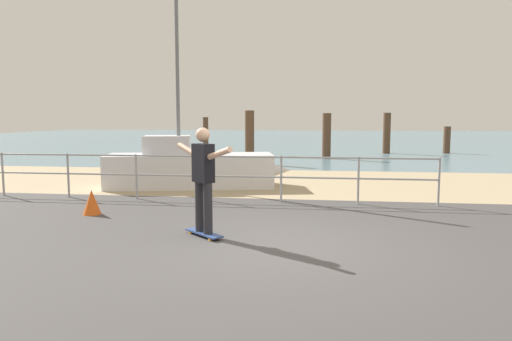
% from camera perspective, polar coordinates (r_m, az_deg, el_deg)
% --- Properties ---
extents(ground_plane, '(24.00, 10.00, 0.04)m').
position_cam_1_polar(ground_plane, '(6.13, 1.90, -11.63)').
color(ground_plane, '#474444').
rests_on(ground_plane, ground).
extents(beach_strip, '(24.00, 6.00, 0.04)m').
position_cam_1_polar(beach_strip, '(13.94, 5.30, -1.44)').
color(beach_strip, tan).
rests_on(beach_strip, ground).
extents(sea_surface, '(72.00, 50.00, 0.04)m').
position_cam_1_polar(sea_surface, '(41.85, 7.01, 3.77)').
color(sea_surface, slate).
rests_on(sea_surface, ground).
extents(railing_fence, '(11.72, 0.05, 1.05)m').
position_cam_1_polar(railing_fence, '(11.00, -10.07, 0.06)').
color(railing_fence, '#9EA0A5').
rests_on(railing_fence, ground).
extents(sailboat, '(5.07, 2.32, 5.29)m').
position_cam_1_polar(sailboat, '(12.98, -7.13, 0.28)').
color(sailboat, silver).
rests_on(sailboat, ground).
extents(skateboard, '(0.72, 0.69, 0.08)m').
position_cam_1_polar(skateboard, '(7.66, -6.21, -7.45)').
color(skateboard, '#334C8C').
rests_on(skateboard, ground).
extents(skateboarder, '(1.12, 1.05, 1.65)m').
position_cam_1_polar(skateboarder, '(7.49, -6.30, -0.38)').
color(skateboarder, '#26262B').
rests_on(skateboarder, skateboard).
extents(groyne_post_0, '(0.28, 0.28, 1.88)m').
position_cam_1_polar(groyne_post_0, '(25.03, -6.02, 4.19)').
color(groyne_post_0, '#513826').
rests_on(groyne_post_0, ground).
extents(groyne_post_1, '(0.37, 0.37, 2.15)m').
position_cam_1_polar(groyne_post_1, '(19.28, -0.77, 3.97)').
color(groyne_post_1, '#513826').
rests_on(groyne_post_1, ground).
extents(groyne_post_2, '(0.39, 0.39, 2.06)m').
position_cam_1_polar(groyne_post_2, '(21.82, 8.41, 4.07)').
color(groyne_post_2, '#513826').
rests_on(groyne_post_2, ground).
extents(groyne_post_3, '(0.38, 0.38, 2.11)m').
position_cam_1_polar(groyne_post_3, '(25.57, 15.31, 4.30)').
color(groyne_post_3, '#513826').
rests_on(groyne_post_3, ground).
extents(groyne_post_4, '(0.35, 0.35, 1.41)m').
position_cam_1_polar(groyne_post_4, '(26.63, 21.79, 3.39)').
color(groyne_post_4, '#513826').
rests_on(groyne_post_4, ground).
extents(traffic_cone, '(0.36, 0.36, 0.50)m').
position_cam_1_polar(traffic_cone, '(9.78, -18.99, -3.64)').
color(traffic_cone, '#E55919').
rests_on(traffic_cone, ground).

